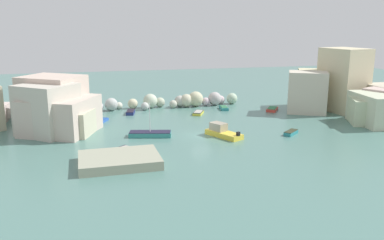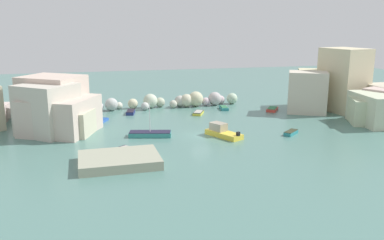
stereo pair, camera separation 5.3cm
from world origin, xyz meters
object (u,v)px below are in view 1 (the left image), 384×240
Objects in this scene: moored_boat_2 at (222,132)px; moored_boat_7 at (224,108)px; moored_boat_4 at (150,134)px; moored_boat_0 at (101,121)px; moored_boat_1 at (291,133)px; moored_boat_6 at (198,113)px; moored_boat_5 at (131,112)px; moored_boat_8 at (272,109)px; stone_dock at (119,160)px; moored_boat_3 at (131,151)px.

moored_boat_2 is 1.92× the size of moored_boat_7.
moored_boat_7 is at bearing -123.03° from moored_boat_4.
moored_boat_7 reaches higher than moored_boat_0.
moored_boat_1 is 17.76m from moored_boat_6.
moored_boat_0 is 1.05× the size of moored_boat_5.
moored_boat_0 is 15.97m from moored_boat_6.
moored_boat_5 is at bearing -63.61° from moored_boat_8.
stone_dock is 24.38m from moored_boat_1.
moored_boat_2 reaches higher than moored_boat_8.
moored_boat_0 is 0.59× the size of moored_boat_2.
moored_boat_3 is (1.58, 3.51, -0.18)m from stone_dock.
moored_boat_4 is 1.78× the size of moored_boat_6.
moored_boat_5 reaches higher than moored_boat_1.
moored_boat_3 reaches higher than moored_boat_0.
moored_boat_4 is 1.98× the size of moored_boat_7.
moored_boat_7 is (-3.62, 17.98, -0.01)m from moored_boat_1.
moored_boat_5 reaches higher than moored_boat_7.
stone_dock is 26.28m from moored_boat_6.
moored_boat_7 is 0.83× the size of moored_boat_8.
moored_boat_3 is (-12.56, -4.47, -0.30)m from moored_boat_2.
moored_boat_6 is (9.74, 11.69, -0.09)m from moored_boat_4.
moored_boat_3 is at bearing 148.00° from moored_boat_1.
moored_boat_1 is at bearing -123.67° from moored_boat_6.
moored_boat_6 is 1.11× the size of moored_boat_7.
moored_boat_1 is 0.77× the size of moored_boat_3.
moored_boat_4 reaches higher than moored_boat_3.
moored_boat_0 is 1.24× the size of moored_boat_1.
moored_boat_4 is at bearing -39.09° from moored_boat_7.
moored_boat_2 is (14.14, 7.98, 0.12)m from stone_dock.
moored_boat_2 reaches higher than moored_boat_7.
moored_boat_2 is at bearing 29.43° from stone_dock.
stone_dock is 1.45× the size of moored_boat_4.
moored_boat_3 is 27.86m from moored_boat_7.
moored_boat_2 is at bearing -136.06° from moored_boat_5.
stone_dock is at bearing 155.69° from moored_boat_1.
moored_boat_0 is at bearing -25.79° from moored_boat_3.
moored_boat_8 reaches higher than moored_boat_6.
stone_dock reaches higher than moored_boat_8.
moored_boat_4 reaches higher than moored_boat_7.
stone_dock is at bearing -176.06° from moored_boat_5.
moored_boat_7 is at bearing -76.76° from moored_boat_3.
moored_boat_3 is 0.98× the size of moored_boat_8.
moored_boat_8 is (27.65, 21.49, -0.23)m from stone_dock.
stone_dock is 16.24m from moored_boat_2.
stone_dock is at bearing 91.94° from moored_boat_2.
moored_boat_1 is (24.81, -13.54, 0.05)m from moored_boat_0.
moored_boat_5 is (4.98, 4.87, 0.07)m from moored_boat_0.
moored_boat_4 is at bearing -121.93° from moored_boat_0.
moored_boat_2 is at bearing -11.72° from moored_boat_7.
moored_boat_7 is at bearing -51.86° from moored_boat_0.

